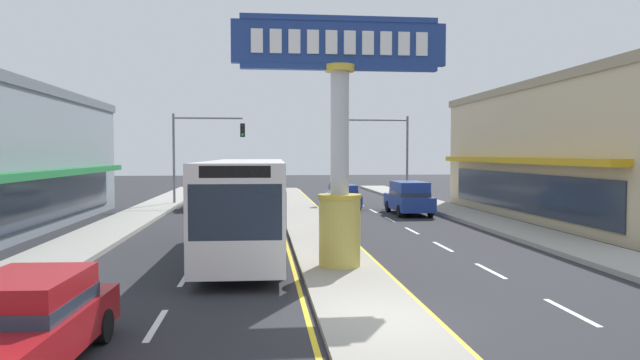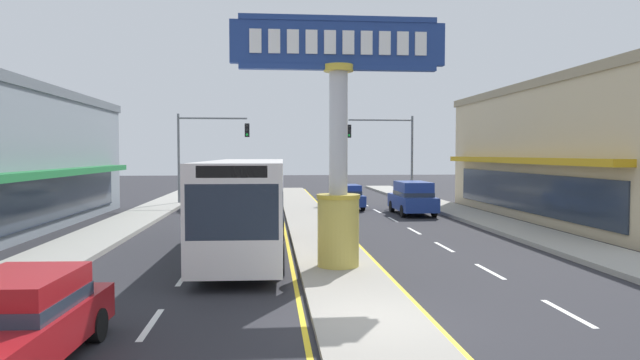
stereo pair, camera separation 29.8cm
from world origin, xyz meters
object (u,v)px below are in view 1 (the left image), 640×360
(suv_near_right_lane, at_px, (409,197))
(storefront_right, at_px, (601,151))
(traffic_light_right_side, at_px, (383,143))
(traffic_light_left_side, at_px, (200,143))
(sedan_near_left_lane, at_px, (201,196))
(sedan_mid_left_lane, at_px, (25,322))
(district_sign, at_px, (340,145))
(bus_far_right_lane, at_px, (247,201))
(sedan_far_left_oncoming, at_px, (343,196))

(suv_near_right_lane, bearing_deg, storefront_right, -18.76)
(traffic_light_right_side, xyz_separation_m, suv_near_right_lane, (-0.29, -8.13, -3.26))
(traffic_light_left_side, relative_size, traffic_light_right_side, 1.00)
(traffic_light_left_side, xyz_separation_m, sedan_near_left_lane, (0.28, -2.42, -3.46))
(traffic_light_left_side, bearing_deg, sedan_mid_left_lane, -89.44)
(district_sign, distance_m, storefront_right, 19.62)
(storefront_right, height_order, sedan_mid_left_lane, storefront_right)
(suv_near_right_lane, bearing_deg, bus_far_right_lane, -126.59)
(traffic_light_left_side, relative_size, sedan_far_left_oncoming, 1.43)
(sedan_mid_left_lane, bearing_deg, storefront_right, 40.78)
(sedan_mid_left_lane, bearing_deg, sedan_near_left_lane, 90.01)
(suv_near_right_lane, relative_size, bus_far_right_lane, 0.41)
(district_sign, distance_m, traffic_light_right_side, 23.99)
(storefront_right, xyz_separation_m, traffic_light_left_side, (-22.16, 10.43, 0.62))
(traffic_light_right_side, relative_size, sedan_far_left_oncoming, 1.43)
(sedan_near_left_lane, bearing_deg, district_sign, -72.73)
(traffic_light_left_side, height_order, sedan_near_left_lane, traffic_light_left_side)
(district_sign, height_order, traffic_light_left_side, district_sign)
(traffic_light_left_side, relative_size, suv_near_right_lane, 1.35)
(district_sign, bearing_deg, traffic_light_right_side, 74.49)
(traffic_light_left_side, relative_size, sedan_mid_left_lane, 1.42)
(traffic_light_right_side, distance_m, bus_far_right_lane, 22.34)
(sedan_far_left_oncoming, bearing_deg, suv_near_right_lane, -49.15)
(district_sign, height_order, sedan_mid_left_lane, district_sign)
(district_sign, bearing_deg, suv_near_right_lane, 67.75)
(storefront_right, relative_size, traffic_light_right_side, 3.54)
(traffic_light_right_side, height_order, sedan_far_left_oncoming, traffic_light_right_side)
(bus_far_right_lane, xyz_separation_m, sedan_near_left_lane, (-3.30, 16.81, -1.08))
(sedan_near_left_lane, height_order, sedan_far_left_oncoming, same)
(storefront_right, xyz_separation_m, sedan_mid_left_lane, (-21.87, -18.87, -2.83))
(sedan_far_left_oncoming, bearing_deg, bus_far_right_lane, -109.62)
(traffic_light_right_side, xyz_separation_m, bus_far_right_lane, (-9.25, -20.20, -2.38))
(sedan_mid_left_lane, bearing_deg, bus_far_right_lane, 71.86)
(storefront_right, height_order, traffic_light_left_side, storefront_right)
(district_sign, distance_m, bus_far_right_lane, 4.49)
(storefront_right, xyz_separation_m, traffic_light_right_side, (-9.33, 11.39, 0.62))
(bus_far_right_lane, bearing_deg, sedan_mid_left_lane, -108.14)
(storefront_right, xyz_separation_m, sedan_near_left_lane, (-21.88, 8.01, -2.83))
(sedan_near_left_lane, bearing_deg, traffic_light_right_side, 15.10)
(traffic_light_left_side, xyz_separation_m, suv_near_right_lane, (12.54, -7.17, -3.26))
(sedan_near_left_lane, height_order, sedan_mid_left_lane, same)
(traffic_light_left_side, xyz_separation_m, traffic_light_right_side, (12.83, 0.96, 0.00))
(district_sign, xyz_separation_m, sedan_near_left_lane, (-6.13, 19.72, -2.99))
(storefront_right, height_order, bus_far_right_lane, storefront_right)
(storefront_right, bearing_deg, bus_far_right_lane, -154.64)
(traffic_light_right_side, distance_m, sedan_far_left_oncoming, 6.59)
(storefront_right, bearing_deg, suv_near_right_lane, 161.24)
(traffic_light_left_side, bearing_deg, suv_near_right_lane, -29.74)
(district_sign, distance_m, sedan_mid_left_lane, 9.88)
(traffic_light_right_side, bearing_deg, district_sign, -105.51)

